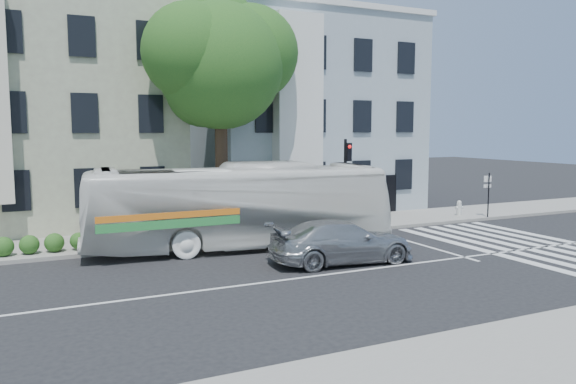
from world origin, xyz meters
TOP-DOWN VIEW (x-y plane):
  - ground at (0.00, 0.00)m, footprint 120.00×120.00m
  - sidewalk_far at (0.00, 8.00)m, footprint 80.00×4.00m
  - sidewalk_near at (0.00, -8.00)m, footprint 80.00×4.00m
  - building_left at (-7.00, 15.00)m, footprint 12.00×10.00m
  - building_right at (7.00, 15.00)m, footprint 12.00×10.00m
  - street_tree at (0.06, 8.74)m, footprint 7.30×5.90m
  - bus at (-0.39, 5.20)m, footprint 4.11×12.39m
  - sedan at (1.97, 1.25)m, footprint 2.57×5.39m
  - hedge at (-7.18, 6.80)m, footprint 8.51×0.93m
  - traffic_signal at (5.80, 7.26)m, footprint 0.44×0.53m
  - fire_hydrant at (12.84, 7.23)m, footprint 0.44×0.26m
  - far_sign_pole at (13.75, 6.15)m, footprint 0.42×0.20m

SIDE VIEW (x-z plane):
  - ground at x=0.00m, z-range 0.00..0.00m
  - sidewalk_far at x=0.00m, z-range 0.00..0.15m
  - sidewalk_near at x=0.00m, z-range 0.00..0.15m
  - hedge at x=-7.18m, z-range 0.15..0.85m
  - fire_hydrant at x=12.84m, z-range 0.16..0.96m
  - sedan at x=1.97m, z-range 0.00..1.52m
  - far_sign_pole at x=13.75m, z-range 0.47..2.80m
  - bus at x=-0.39m, z-range 0.00..3.39m
  - traffic_signal at x=5.80m, z-range 0.62..4.88m
  - building_left at x=-7.00m, z-range 0.00..11.00m
  - building_right at x=7.00m, z-range 0.00..11.00m
  - street_tree at x=0.06m, z-range 2.28..13.38m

